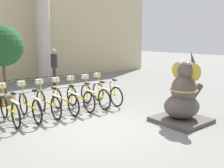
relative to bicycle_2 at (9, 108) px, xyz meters
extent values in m
plane|color=slate|center=(1.65, -1.83, -0.41)|extent=(60.00, 60.00, 0.00)
cylinder|color=#BCB7A8|center=(3.56, 5.77, 2.09)|extent=(0.73, 0.73, 5.00)
cylinder|color=gray|center=(3.56, 0.12, -0.04)|extent=(0.05, 0.05, 0.75)
cylinder|color=gray|center=(1.10, 0.12, 0.34)|extent=(5.01, 0.04, 0.04)
torus|color=black|center=(0.00, 0.49, -0.07)|extent=(0.05, 0.68, 0.68)
torus|color=black|center=(0.00, -0.57, -0.07)|extent=(0.05, 0.68, 0.68)
cube|color=yellow|center=(0.00, -0.04, -0.02)|extent=(0.04, 0.96, 0.04)
cube|color=silver|center=(0.00, -0.57, 0.28)|extent=(0.06, 0.56, 0.03)
cylinder|color=yellow|center=(0.00, -0.47, 0.19)|extent=(0.03, 0.03, 0.54)
cube|color=black|center=(0.00, -0.47, 0.48)|extent=(0.08, 0.18, 0.04)
cylinder|color=yellow|center=(0.00, 0.45, 0.30)|extent=(0.03, 0.03, 0.75)
cylinder|color=black|center=(0.00, 0.45, 0.67)|extent=(0.48, 0.03, 0.03)
cube|color=silver|center=(0.00, 0.55, 0.53)|extent=(0.20, 0.16, 0.14)
torus|color=black|center=(0.55, 0.49, -0.07)|extent=(0.05, 0.68, 0.68)
torus|color=black|center=(0.55, -0.57, -0.07)|extent=(0.05, 0.68, 0.68)
cube|color=yellow|center=(0.55, -0.04, -0.02)|extent=(0.04, 0.96, 0.04)
cube|color=silver|center=(0.55, -0.57, 0.28)|extent=(0.06, 0.56, 0.03)
cylinder|color=yellow|center=(0.55, -0.47, 0.19)|extent=(0.03, 0.03, 0.54)
cube|color=black|center=(0.55, -0.47, 0.48)|extent=(0.08, 0.18, 0.04)
cylinder|color=yellow|center=(0.55, 0.45, 0.30)|extent=(0.03, 0.03, 0.75)
cylinder|color=black|center=(0.55, 0.45, 0.67)|extent=(0.48, 0.03, 0.03)
cube|color=silver|center=(0.55, 0.55, 0.53)|extent=(0.20, 0.16, 0.14)
torus|color=black|center=(1.10, 0.49, -0.07)|extent=(0.05, 0.68, 0.68)
torus|color=black|center=(1.10, -0.57, -0.07)|extent=(0.05, 0.68, 0.68)
cube|color=yellow|center=(1.10, -0.04, -0.02)|extent=(0.04, 0.96, 0.04)
cube|color=silver|center=(1.10, -0.57, 0.28)|extent=(0.06, 0.56, 0.03)
cylinder|color=yellow|center=(1.10, -0.47, 0.19)|extent=(0.03, 0.03, 0.54)
cube|color=black|center=(1.10, -0.47, 0.48)|extent=(0.08, 0.18, 0.04)
cylinder|color=yellow|center=(1.10, 0.45, 0.30)|extent=(0.03, 0.03, 0.75)
cylinder|color=black|center=(1.10, 0.45, 0.67)|extent=(0.48, 0.03, 0.03)
cube|color=silver|center=(1.10, 0.55, 0.53)|extent=(0.20, 0.16, 0.14)
torus|color=black|center=(1.65, 0.48, -0.07)|extent=(0.05, 0.68, 0.68)
torus|color=black|center=(1.65, -0.58, -0.07)|extent=(0.05, 0.68, 0.68)
cube|color=yellow|center=(1.65, -0.05, -0.02)|extent=(0.04, 0.96, 0.04)
cube|color=silver|center=(1.65, -0.58, 0.28)|extent=(0.06, 0.56, 0.03)
cylinder|color=yellow|center=(1.65, -0.48, 0.19)|extent=(0.03, 0.03, 0.54)
cube|color=black|center=(1.65, -0.48, 0.48)|extent=(0.08, 0.18, 0.04)
cylinder|color=yellow|center=(1.65, 0.44, 0.30)|extent=(0.03, 0.03, 0.75)
cylinder|color=black|center=(1.65, 0.44, 0.67)|extent=(0.48, 0.03, 0.03)
cube|color=silver|center=(1.65, 0.54, 0.53)|extent=(0.20, 0.16, 0.14)
torus|color=black|center=(2.21, 0.51, -0.07)|extent=(0.05, 0.68, 0.68)
torus|color=black|center=(2.21, -0.56, -0.07)|extent=(0.05, 0.68, 0.68)
cube|color=yellow|center=(2.21, -0.02, -0.02)|extent=(0.04, 0.96, 0.04)
cube|color=silver|center=(2.21, -0.56, 0.28)|extent=(0.06, 0.56, 0.03)
cylinder|color=yellow|center=(2.21, -0.46, 0.19)|extent=(0.03, 0.03, 0.54)
cube|color=black|center=(2.21, -0.46, 0.48)|extent=(0.08, 0.18, 0.04)
cylinder|color=yellow|center=(2.21, 0.47, 0.30)|extent=(0.03, 0.03, 0.75)
cylinder|color=black|center=(2.21, 0.47, 0.67)|extent=(0.48, 0.03, 0.03)
cube|color=silver|center=(2.21, 0.57, 0.53)|extent=(0.20, 0.16, 0.14)
torus|color=black|center=(2.76, 0.47, -0.07)|extent=(0.05, 0.68, 0.68)
torus|color=black|center=(2.76, -0.60, -0.07)|extent=(0.05, 0.68, 0.68)
cube|color=yellow|center=(2.76, -0.06, -0.02)|extent=(0.04, 0.96, 0.04)
cube|color=silver|center=(2.76, -0.60, 0.28)|extent=(0.06, 0.56, 0.03)
cylinder|color=yellow|center=(2.76, -0.50, 0.19)|extent=(0.03, 0.03, 0.54)
cube|color=black|center=(2.76, -0.50, 0.48)|extent=(0.08, 0.18, 0.04)
cylinder|color=yellow|center=(2.76, 0.43, 0.30)|extent=(0.03, 0.03, 0.75)
cylinder|color=black|center=(2.76, 0.43, 0.67)|extent=(0.48, 0.03, 0.03)
cube|color=silver|center=(2.76, 0.53, 0.53)|extent=(0.20, 0.16, 0.14)
torus|color=black|center=(3.31, 0.53, -0.07)|extent=(0.05, 0.68, 0.68)
torus|color=black|center=(3.31, -0.53, -0.07)|extent=(0.05, 0.68, 0.68)
cube|color=yellow|center=(3.31, 0.00, -0.02)|extent=(0.04, 0.96, 0.04)
cube|color=silver|center=(3.31, -0.53, 0.28)|extent=(0.06, 0.56, 0.03)
cylinder|color=yellow|center=(3.31, -0.43, 0.19)|extent=(0.03, 0.03, 0.54)
cube|color=black|center=(3.31, -0.43, 0.48)|extent=(0.08, 0.18, 0.04)
cylinder|color=yellow|center=(3.31, 0.49, 0.30)|extent=(0.03, 0.03, 0.75)
cylinder|color=black|center=(3.31, 0.49, 0.67)|extent=(0.48, 0.03, 0.03)
cube|color=silver|center=(3.31, 0.59, 0.53)|extent=(0.20, 0.16, 0.14)
cube|color=#4C4742|center=(3.71, -2.84, -0.36)|extent=(1.31, 1.31, 0.11)
ellipsoid|color=#4C423D|center=(3.71, -2.84, 0.02)|extent=(1.01, 0.90, 0.66)
ellipsoid|color=#4C423D|center=(3.77, -2.84, 0.47)|extent=(0.72, 0.66, 0.84)
sphere|color=#4C423D|center=(3.89, -2.84, 0.98)|extent=(0.54, 0.54, 0.54)
ellipsoid|color=#B79333|center=(3.82, -2.57, 0.98)|extent=(0.08, 0.38, 0.45)
ellipsoid|color=#B79333|center=(3.82, -3.11, 0.98)|extent=(0.08, 0.38, 0.45)
cone|color=#4C423D|center=(4.13, -2.84, 1.21)|extent=(0.46, 0.19, 0.67)
cylinder|color=#4C423D|center=(4.10, -2.69, 0.38)|extent=(0.53, 0.18, 0.47)
cylinder|color=#4C423D|center=(4.10, -2.99, 0.38)|extent=(0.53, 0.18, 0.47)
torus|color=#B79333|center=(3.77, -2.84, 0.47)|extent=(0.74, 0.74, 0.05)
cylinder|color=#383342|center=(3.46, 4.53, 0.02)|extent=(0.11, 0.11, 0.87)
cylinder|color=#383342|center=(3.46, 4.36, 0.02)|extent=(0.11, 0.11, 0.87)
cube|color=#333338|center=(3.46, 4.44, 0.78)|extent=(0.20, 0.32, 0.65)
sphere|color=tan|center=(3.46, 4.44, 1.24)|extent=(0.23, 0.23, 0.23)
cylinder|color=#333338|center=(3.46, 4.64, 0.81)|extent=(0.07, 0.07, 0.59)
cylinder|color=#333338|center=(3.46, 4.24, 0.81)|extent=(0.07, 0.07, 0.59)
cylinder|color=brown|center=(0.53, 2.17, -0.25)|extent=(0.61, 0.61, 0.33)
cylinder|color=brown|center=(0.53, 2.17, 0.48)|extent=(0.10, 0.10, 1.13)
sphere|color=#1E4C23|center=(0.53, 2.17, 1.61)|extent=(1.40, 1.40, 1.40)
camera|label=1|loc=(-1.84, -6.81, 1.83)|focal=40.00mm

